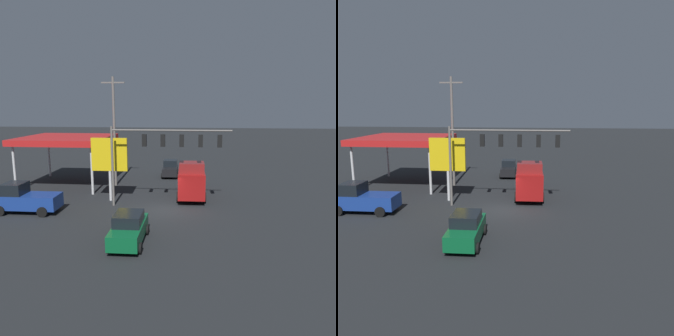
{
  "view_description": "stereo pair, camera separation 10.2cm",
  "coord_description": "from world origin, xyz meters",
  "views": [
    {
      "loc": [
        -2.69,
        25.53,
        8.39
      ],
      "look_at": [
        0.0,
        -2.0,
        3.09
      ],
      "focal_mm": 35.0,
      "sensor_mm": 36.0,
      "label": 1
    },
    {
      "loc": [
        -2.79,
        25.52,
        8.39
      ],
      "look_at": [
        0.0,
        -2.0,
        3.09
      ],
      "focal_mm": 35.0,
      "sensor_mm": 36.0,
      "label": 2
    }
  ],
  "objects": [
    {
      "name": "traffic_signal_assembly",
      "position": [
        0.29,
        -0.73,
        5.2
      ],
      "size": [
        9.86,
        0.43,
        6.72
      ],
      "color": "slate",
      "rests_on": "ground"
    },
    {
      "name": "gas_station_canopy",
      "position": [
        11.32,
        -7.76,
        4.81
      ],
      "size": [
        8.95,
        8.69,
        5.16
      ],
      "color": "red",
      "rests_on": "ground"
    },
    {
      "name": "sedan_waiting",
      "position": [
        1.57,
        6.79,
        0.95
      ],
      "size": [
        2.12,
        4.43,
        1.93
      ],
      "rotation": [
        0.0,
        0.0,
        1.59
      ],
      "color": "#0C592D",
      "rests_on": "ground"
    },
    {
      "name": "pickup_parked",
      "position": [
        11.05,
        1.77,
        1.11
      ],
      "size": [
        5.24,
        2.34,
        2.4
      ],
      "rotation": [
        0.0,
        0.0,
        0.02
      ],
      "color": "navy",
      "rests_on": "ground"
    },
    {
      "name": "price_sign",
      "position": [
        5.17,
        -2.15,
        4.0
      ],
      "size": [
        3.19,
        0.27,
        5.62
      ],
      "color": "silver",
      "rests_on": "ground"
    },
    {
      "name": "delivery_truck",
      "position": [
        -1.95,
        -4.12,
        1.69
      ],
      "size": [
        2.77,
        6.89,
        3.58
      ],
      "rotation": [
        0.0,
        0.0,
        1.61
      ],
      "color": "maroon",
      "rests_on": "ground"
    },
    {
      "name": "utility_pole",
      "position": [
        6.15,
        -7.72,
        5.92
      ],
      "size": [
        2.4,
        0.26,
        11.25
      ],
      "color": "slate",
      "rests_on": "ground"
    },
    {
      "name": "ground_plane",
      "position": [
        0.0,
        0.0,
        0.0
      ],
      "size": [
        200.0,
        200.0,
        0.0
      ],
      "primitive_type": "plane",
      "color": "black"
    },
    {
      "name": "hatchback_crossing",
      "position": [
        0.78,
        -12.78,
        0.95
      ],
      "size": [
        2.04,
        3.84,
        1.97
      ],
      "rotation": [
        0.0,
        0.0,
        1.6
      ],
      "color": "black",
      "rests_on": "ground"
    }
  ]
}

